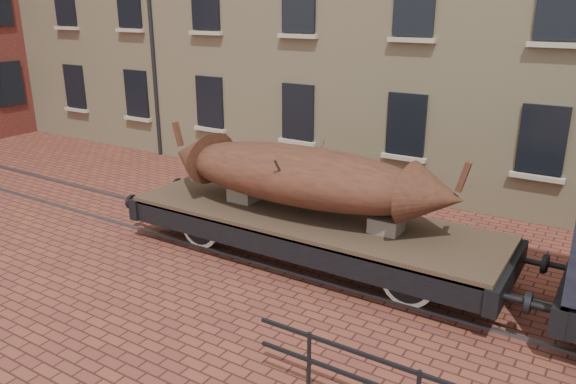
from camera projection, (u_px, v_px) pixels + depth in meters
The scene contains 4 objects.
ground at pixel (278, 253), 12.71m from camera, with size 90.00×90.00×0.00m, color brown.
rail_track at pixel (278, 251), 12.70m from camera, with size 30.00×1.52×0.06m.
flatcar_wagon at pixel (310, 224), 12.02m from camera, with size 9.20×2.50×1.39m.
iron_boat at pixel (301, 175), 11.80m from camera, with size 6.95×2.02×1.65m.
Camera 1 is at (6.36, -9.70, 5.36)m, focal length 35.00 mm.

